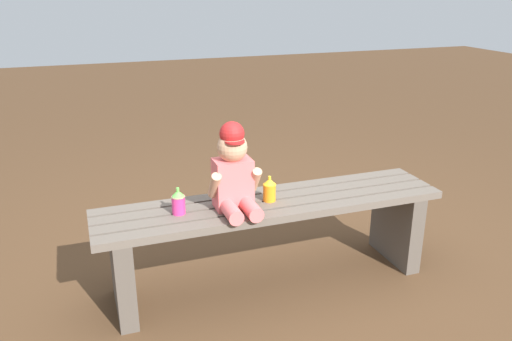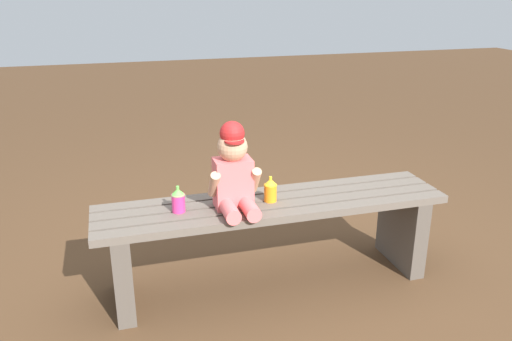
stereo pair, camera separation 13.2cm
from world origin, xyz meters
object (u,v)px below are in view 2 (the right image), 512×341
(sippy_cup_left, at_px, (178,200))
(sippy_cup_right, at_px, (270,190))
(child_figure, at_px, (234,172))
(park_bench, at_px, (272,228))

(sippy_cup_left, distance_m, sippy_cup_right, 0.43)
(child_figure, relative_size, sippy_cup_left, 3.26)
(park_bench, bearing_deg, sippy_cup_right, -176.64)
(sippy_cup_left, xyz_separation_m, sippy_cup_right, (0.43, 0.00, 0.00))
(park_bench, distance_m, child_figure, 0.37)
(sippy_cup_left, bearing_deg, sippy_cup_right, 0.00)
(park_bench, bearing_deg, child_figure, -172.00)
(sippy_cup_right, bearing_deg, park_bench, 3.36)
(park_bench, distance_m, sippy_cup_right, 0.20)
(child_figure, bearing_deg, park_bench, 8.00)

